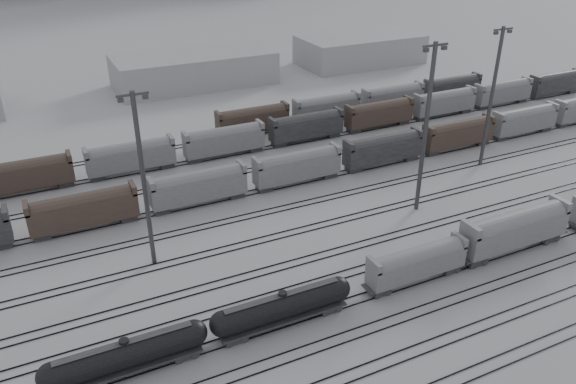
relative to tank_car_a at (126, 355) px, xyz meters
name	(u,v)px	position (x,y,z in m)	size (l,w,h in m)	color
ground	(358,306)	(26.33, -1.00, -2.37)	(900.00, 900.00, 0.00)	#B0B0B5
tracks	(292,234)	(26.33, 16.50, -2.29)	(220.00, 71.50, 0.16)	black
tank_car_a	(126,355)	(0.00, 0.00, 0.00)	(16.61, 2.77, 4.10)	black
tank_car_b	(283,307)	(17.01, 0.00, 0.03)	(16.82, 2.80, 4.16)	black
hopper_car_a	(417,262)	(35.14, 0.00, 0.57)	(13.34, 2.65, 4.77)	black
hopper_car_b	(515,228)	(51.03, 0.00, 1.27)	(16.47, 3.27, 5.89)	black
light_mast_b	(143,178)	(7.02, 18.22, 9.91)	(3.71, 0.59, 23.16)	#3D3D40
light_mast_c	(426,126)	(46.85, 15.08, 11.14)	(4.08, 0.65, 25.48)	#3D3D40
light_mast_d	(492,95)	(67.40, 23.42, 10.54)	(3.90, 0.62, 24.35)	#3D3D40
bg_string_near	(297,168)	(34.33, 31.00, 0.43)	(151.00, 3.00, 5.60)	slate
bg_string_mid	(306,128)	(44.33, 47.00, 0.43)	(151.00, 3.00, 5.60)	black
bg_string_far	(360,104)	(61.83, 55.00, 0.43)	(66.00, 3.00, 5.60)	#44322B
warehouse_mid	(194,69)	(36.33, 94.00, 1.63)	(40.00, 18.00, 8.00)	#A0A0A3
warehouse_right	(360,50)	(86.33, 94.00, 1.63)	(35.00, 18.00, 8.00)	#A0A0A3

